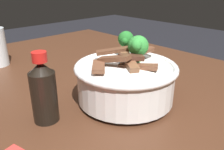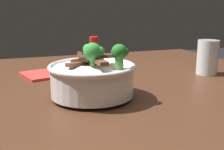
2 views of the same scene
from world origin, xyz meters
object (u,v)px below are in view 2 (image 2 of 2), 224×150
(rice_bowl, at_px, (92,76))
(folded_napkin, at_px, (47,74))
(soy_sauce_bottle, at_px, (94,61))
(drinking_glass, at_px, (207,60))

(rice_bowl, bearing_deg, folded_napkin, 104.67)
(soy_sauce_bottle, bearing_deg, rice_bowl, -107.62)
(rice_bowl, distance_m, folded_napkin, 0.30)
(rice_bowl, bearing_deg, soy_sauce_bottle, 72.38)
(rice_bowl, distance_m, soy_sauce_bottle, 0.17)
(rice_bowl, distance_m, drinking_glass, 0.45)
(drinking_glass, bearing_deg, soy_sauce_bottle, 173.64)
(folded_napkin, bearing_deg, rice_bowl, -75.33)
(drinking_glass, xyz_separation_m, folded_napkin, (-0.51, 0.16, -0.05))
(folded_napkin, bearing_deg, drinking_glass, -18.02)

